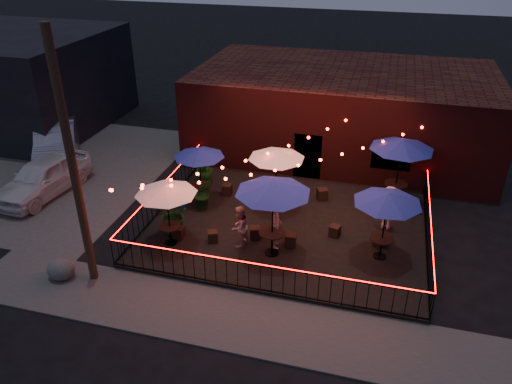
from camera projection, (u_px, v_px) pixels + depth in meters
ground at (275, 258)px, 17.12m from camera, size 110.00×110.00×0.00m
patio at (287, 226)px, 18.78m from camera, size 10.00×8.00×0.15m
sidewalk at (249, 322)px, 14.36m from camera, size 18.00×2.50×0.05m
parking_lot at (45, 168)px, 23.28m from camera, size 11.00×12.00×0.02m
brick_building at (343, 111)px, 24.39m from camera, size 14.00×8.00×4.00m
utility_pole at (73, 167)px, 14.25m from camera, size 0.26×0.26×8.00m
fence_front at (260, 278)px, 15.11m from camera, size 10.00×0.04×1.04m
fence_left at (164, 195)px, 19.65m from camera, size 0.04×8.00×1.04m
fence_right at (428, 232)px, 17.34m from camera, size 0.04×8.00×1.04m
festoon_lights at (260, 168)px, 17.59m from camera, size 10.02×8.72×1.32m
cafe_table_0 at (166, 190)px, 16.64m from camera, size 2.64×2.64×2.34m
cafe_table_1 at (199, 154)px, 19.48m from camera, size 2.34×2.34×2.23m
cafe_table_2 at (273, 188)px, 15.92m from camera, size 3.13×3.13×2.76m
cafe_table_3 at (277, 155)px, 18.94m from camera, size 2.84×2.84×2.43m
cafe_table_4 at (388, 199)px, 15.86m from camera, size 2.76×2.76×2.47m
cafe_table_5 at (402, 145)px, 19.03m from camera, size 3.05×3.05×2.74m
bistro_chair_0 at (179, 233)px, 17.87m from camera, size 0.36×0.36×0.42m
bistro_chair_1 at (213, 236)px, 17.66m from camera, size 0.45×0.45×0.41m
bistro_chair_2 at (192, 190)px, 20.64m from camera, size 0.53×0.53×0.50m
bistro_chair_3 at (227, 190)px, 20.68m from camera, size 0.44×0.44×0.46m
bistro_chair_4 at (255, 233)px, 17.86m from camera, size 0.47×0.47×0.43m
bistro_chair_5 at (291, 240)px, 17.43m from camera, size 0.42×0.42×0.46m
bistro_chair_6 at (289, 190)px, 20.65m from camera, size 0.36×0.36×0.42m
bistro_chair_7 at (322, 194)px, 20.32m from camera, size 0.53×0.53×0.47m
bistro_chair_8 at (335, 231)px, 17.97m from camera, size 0.43×0.43×0.41m
bistro_chair_9 at (379, 240)px, 17.46m from camera, size 0.44×0.44×0.44m
bistro_chair_10 at (364, 201)px, 19.85m from camera, size 0.43×0.43×0.41m
bistro_chair_11 at (401, 202)px, 19.85m from camera, size 0.36×0.36×0.40m
patron_a at (276, 226)px, 17.09m from camera, size 0.58×0.70×1.67m
patron_b at (239, 227)px, 17.18m from camera, size 0.81×0.91×1.54m
patron_c at (389, 208)px, 18.13m from camera, size 1.24×0.95×1.70m
potted_shrub_a at (174, 215)px, 17.95m from camera, size 1.52×1.41×1.42m
potted_shrub_b at (203, 194)px, 19.45m from camera, size 0.89×0.80×1.34m
potted_shrub_c at (204, 167)px, 21.53m from camera, size 0.80×0.80×1.34m
cooler at (178, 197)px, 19.76m from camera, size 0.71×0.56×0.84m
boulder at (61, 269)px, 16.00m from camera, size 1.11×1.02×0.70m
car_white at (43, 177)px, 20.81m from camera, size 2.40×4.79×1.57m
car_silver at (57, 141)px, 23.98m from camera, size 4.29×5.40×1.72m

